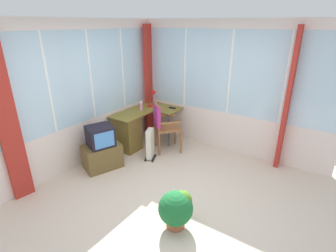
{
  "coord_description": "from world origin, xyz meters",
  "views": [
    {
      "loc": [
        -2.62,
        -1.75,
        2.47
      ],
      "look_at": [
        0.75,
        0.53,
        0.83
      ],
      "focal_mm": 27.54,
      "sensor_mm": 36.0,
      "label": 1
    }
  ],
  "objects_px": {
    "spray_bottle": "(141,106)",
    "space_heater": "(150,143)",
    "desk_lamp": "(153,95)",
    "desk": "(129,130)",
    "tv_on_stand": "(102,150)",
    "wooden_armchair": "(161,121)",
    "tv_remote": "(172,108)",
    "potted_plant": "(177,208)"
  },
  "relations": [
    {
      "from": "desk",
      "to": "wooden_armchair",
      "type": "distance_m",
      "value": 0.71
    },
    {
      "from": "tv_on_stand",
      "to": "potted_plant",
      "type": "bearing_deg",
      "value": -104.64
    },
    {
      "from": "tv_remote",
      "to": "tv_on_stand",
      "type": "height_order",
      "value": "tv_on_stand"
    },
    {
      "from": "desk_lamp",
      "to": "tv_remote",
      "type": "height_order",
      "value": "desk_lamp"
    },
    {
      "from": "spray_bottle",
      "to": "desk",
      "type": "bearing_deg",
      "value": 177.21
    },
    {
      "from": "space_heater",
      "to": "desk",
      "type": "bearing_deg",
      "value": 80.23
    },
    {
      "from": "desk_lamp",
      "to": "space_heater",
      "type": "distance_m",
      "value": 1.24
    },
    {
      "from": "spray_bottle",
      "to": "space_heater",
      "type": "distance_m",
      "value": 0.94
    },
    {
      "from": "tv_remote",
      "to": "spray_bottle",
      "type": "relative_size",
      "value": 0.69
    },
    {
      "from": "desk",
      "to": "wooden_armchair",
      "type": "relative_size",
      "value": 1.35
    },
    {
      "from": "tv_on_stand",
      "to": "desk",
      "type": "bearing_deg",
      "value": 7.34
    },
    {
      "from": "space_heater",
      "to": "potted_plant",
      "type": "distance_m",
      "value": 1.87
    },
    {
      "from": "spray_bottle",
      "to": "wooden_armchair",
      "type": "xyz_separation_m",
      "value": [
        -0.1,
        -0.59,
        -0.2
      ]
    },
    {
      "from": "desk",
      "to": "space_heater",
      "type": "bearing_deg",
      "value": -99.77
    },
    {
      "from": "desk_lamp",
      "to": "tv_remote",
      "type": "distance_m",
      "value": 0.51
    },
    {
      "from": "tv_remote",
      "to": "wooden_armchair",
      "type": "bearing_deg",
      "value": -174.44
    },
    {
      "from": "spray_bottle",
      "to": "wooden_armchair",
      "type": "height_order",
      "value": "wooden_armchair"
    },
    {
      "from": "desk_lamp",
      "to": "space_heater",
      "type": "bearing_deg",
      "value": -146.91
    },
    {
      "from": "wooden_armchair",
      "to": "spray_bottle",
      "type": "bearing_deg",
      "value": 80.5
    },
    {
      "from": "spray_bottle",
      "to": "tv_on_stand",
      "type": "bearing_deg",
      "value": -175.75
    },
    {
      "from": "tv_remote",
      "to": "wooden_armchair",
      "type": "relative_size",
      "value": 0.15
    },
    {
      "from": "spray_bottle",
      "to": "space_heater",
      "type": "xyz_separation_m",
      "value": [
        -0.49,
        -0.61,
        -0.53
      ]
    },
    {
      "from": "tv_remote",
      "to": "tv_on_stand",
      "type": "xyz_separation_m",
      "value": [
        -1.73,
        0.38,
        -0.39
      ]
    },
    {
      "from": "tv_on_stand",
      "to": "space_heater",
      "type": "bearing_deg",
      "value": -34.18
    },
    {
      "from": "desk",
      "to": "space_heater",
      "type": "relative_size",
      "value": 2.22
    },
    {
      "from": "desk",
      "to": "desk_lamp",
      "type": "distance_m",
      "value": 0.96
    },
    {
      "from": "desk_lamp",
      "to": "potted_plant",
      "type": "xyz_separation_m",
      "value": [
        -2.14,
        -1.96,
        -0.69
      ]
    },
    {
      "from": "space_heater",
      "to": "desk_lamp",
      "type": "bearing_deg",
      "value": 33.09
    },
    {
      "from": "tv_on_stand",
      "to": "space_heater",
      "type": "height_order",
      "value": "tv_on_stand"
    },
    {
      "from": "desk",
      "to": "tv_on_stand",
      "type": "bearing_deg",
      "value": -172.66
    },
    {
      "from": "desk",
      "to": "tv_on_stand",
      "type": "distance_m",
      "value": 0.87
    },
    {
      "from": "desk_lamp",
      "to": "tv_remote",
      "type": "relative_size",
      "value": 2.48
    },
    {
      "from": "tv_remote",
      "to": "wooden_armchair",
      "type": "height_order",
      "value": "wooden_armchair"
    },
    {
      "from": "spray_bottle",
      "to": "potted_plant",
      "type": "distance_m",
      "value": 2.71
    },
    {
      "from": "potted_plant",
      "to": "tv_remote",
      "type": "bearing_deg",
      "value": 34.29
    },
    {
      "from": "tv_remote",
      "to": "potted_plant",
      "type": "height_order",
      "value": "tv_remote"
    },
    {
      "from": "desk",
      "to": "spray_bottle",
      "type": "relative_size",
      "value": 6.3
    },
    {
      "from": "spray_bottle",
      "to": "wooden_armchair",
      "type": "distance_m",
      "value": 0.63
    },
    {
      "from": "spray_bottle",
      "to": "space_heater",
      "type": "bearing_deg",
      "value": -128.95
    },
    {
      "from": "tv_remote",
      "to": "wooden_armchair",
      "type": "distance_m",
      "value": 0.6
    },
    {
      "from": "potted_plant",
      "to": "spray_bottle",
      "type": "bearing_deg",
      "value": 48.8
    },
    {
      "from": "desk_lamp",
      "to": "wooden_armchair",
      "type": "xyz_separation_m",
      "value": [
        -0.49,
        -0.56,
        -0.33
      ]
    }
  ]
}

